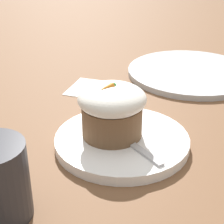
# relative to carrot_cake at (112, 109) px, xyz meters

# --- Properties ---
(ground_plane) EXTENTS (4.00, 4.00, 0.00)m
(ground_plane) POSITION_rel_carrot_cake_xyz_m (-0.01, 0.01, -0.06)
(ground_plane) COLOR brown
(dessert_plate) EXTENTS (0.20, 0.20, 0.02)m
(dessert_plate) POSITION_rel_carrot_cake_xyz_m (-0.01, 0.01, -0.05)
(dessert_plate) COLOR white
(dessert_plate) RESTS_ON ground_plane
(carrot_cake) EXTENTS (0.10, 0.10, 0.09)m
(carrot_cake) POSITION_rel_carrot_cake_xyz_m (0.00, 0.00, 0.00)
(carrot_cake) COLOR brown
(carrot_cake) RESTS_ON dessert_plate
(spoon) EXTENTS (0.03, 0.12, 0.01)m
(spoon) POSITION_rel_carrot_cake_xyz_m (-0.00, 0.03, -0.04)
(spoon) COLOR #B7B7BC
(spoon) RESTS_ON dessert_plate
(side_plate) EXTENTS (0.28, 0.28, 0.01)m
(side_plate) POSITION_rel_carrot_cake_xyz_m (-0.32, -0.11, -0.05)
(side_plate) COLOR #B2B7BC
(side_plate) RESTS_ON ground_plane
(paper_napkin) EXTENTS (0.12, 0.12, 0.00)m
(paper_napkin) POSITION_rel_carrot_cake_xyz_m (-0.10, -0.19, -0.06)
(paper_napkin) COLOR white
(paper_napkin) RESTS_ON ground_plane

